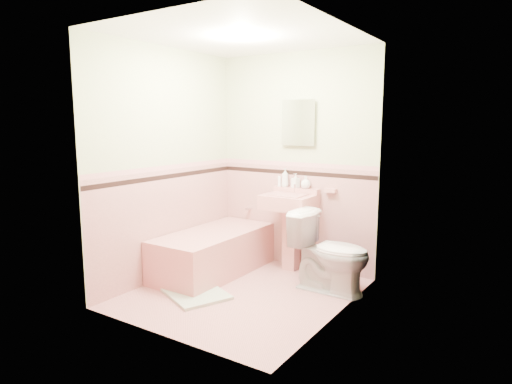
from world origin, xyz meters
The scene contains 32 objects.
floor centered at (0.00, 0.00, 0.00)m, with size 2.20×2.20×0.00m, color tan.
ceiling centered at (0.00, 0.00, 2.50)m, with size 2.20×2.20×0.00m, color white.
wall_back centered at (0.00, 1.10, 1.25)m, with size 2.50×2.50×0.00m, color beige.
wall_front centered at (0.00, -1.10, 1.25)m, with size 2.50×2.50×0.00m, color beige.
wall_left centered at (-1.00, 0.00, 1.25)m, with size 2.50×2.50×0.00m, color beige.
wall_right centered at (1.00, 0.00, 1.25)m, with size 2.50×2.50×0.00m, color beige.
wainscot_back centered at (0.00, 1.09, 0.60)m, with size 2.00×2.00×0.00m, color tan.
wainscot_front centered at (0.00, -1.09, 0.60)m, with size 2.00×2.00×0.00m, color tan.
wainscot_left centered at (-0.99, 0.00, 0.60)m, with size 2.20×2.20×0.00m, color tan.
wainscot_right centered at (0.99, 0.00, 0.60)m, with size 2.20×2.20×0.00m, color tan.
accent_back centered at (0.00, 1.08, 1.12)m, with size 2.00×2.00×0.00m, color black.
accent_front centered at (0.00, -1.08, 1.12)m, with size 2.00×2.00×0.00m, color black.
accent_left centered at (-0.98, 0.00, 1.12)m, with size 2.20×2.20×0.00m, color black.
accent_right centered at (0.98, 0.00, 1.12)m, with size 2.20×2.20×0.00m, color black.
cap_back centered at (0.00, 1.08, 1.22)m, with size 2.00×2.00×0.00m, color tan.
cap_front centered at (0.00, -1.08, 1.22)m, with size 2.00×2.00×0.00m, color tan.
cap_left centered at (-0.98, 0.00, 1.22)m, with size 2.20×2.20×0.00m, color tan.
cap_right centered at (0.98, 0.00, 1.22)m, with size 2.20×2.20×0.00m, color tan.
bathtub centered at (-0.63, 0.33, 0.23)m, with size 0.70×1.50×0.45m, color tan.
tub_faucet centered at (-0.63, 1.05, 0.63)m, with size 0.04×0.04×0.12m, color silver.
sink centered at (0.05, 0.86, 0.45)m, with size 0.57×0.48×0.89m, color tan, non-canonical shape.
sink_faucet centered at (0.05, 1.00, 0.95)m, with size 0.02×0.02×0.10m, color silver.
medicine_cabinet centered at (0.05, 1.07, 1.70)m, with size 0.38×0.04×0.48m, color white.
soap_dish centered at (0.47, 1.06, 0.95)m, with size 0.13×0.08×0.04m, color tan.
soap_bottle_left centered at (-0.10, 1.04, 1.06)m, with size 0.08×0.08×0.22m, color #B2B2B2.
soap_bottle_mid centered at (0.04, 1.04, 1.03)m, with size 0.07×0.08×0.16m, color #B2B2B2.
soap_bottle_right centered at (0.17, 1.04, 1.02)m, with size 0.11×0.11×0.14m, color #B2B2B2.
tube centered at (-0.18, 1.04, 1.01)m, with size 0.04×0.04×0.12m, color white.
toilet centered at (0.71, 0.54, 0.41)m, with size 0.45×0.80×0.81m, color white.
bucket centered at (0.52, 0.85, 0.13)m, with size 0.27×0.27×0.27m, color #152FB7, non-canonical shape.
bath_mat centered at (-0.43, -0.27, 0.02)m, with size 0.78×0.52×0.03m, color #97A88C.
shoe centered at (-0.54, -0.17, 0.06)m, with size 0.16×0.08×0.06m, color #BF1E59.
Camera 1 is at (2.45, -3.51, 1.70)m, focal length 31.19 mm.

